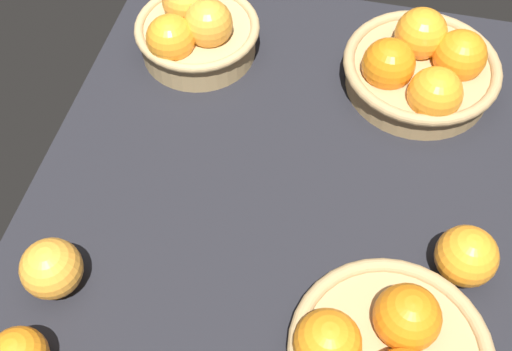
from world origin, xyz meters
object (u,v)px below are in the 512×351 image
Objects in this scene: basket_near_right at (422,68)px; basket_far_right at (195,31)px; loose_orange_side_gap at (52,269)px; loose_orange_back_gap at (466,256)px.

basket_far_right is at bearing 90.20° from basket_near_right.
basket_near_right is 3.15× the size of loose_orange_side_gap.
loose_orange_side_gap is (-13.29, 50.62, -0.09)cm from loose_orange_back_gap.
basket_far_right reaches higher than basket_near_right.
basket_near_right is at bearing 14.20° from loose_orange_back_gap.
loose_orange_back_gap is (-31.54, -44.82, -0.81)cm from basket_far_right.
loose_orange_side_gap is at bearing 136.54° from basket_near_right.
basket_far_right is 54.81cm from loose_orange_back_gap.
basket_far_right reaches higher than loose_orange_side_gap.
loose_orange_side_gap is (-44.84, 5.80, -0.90)cm from basket_far_right.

